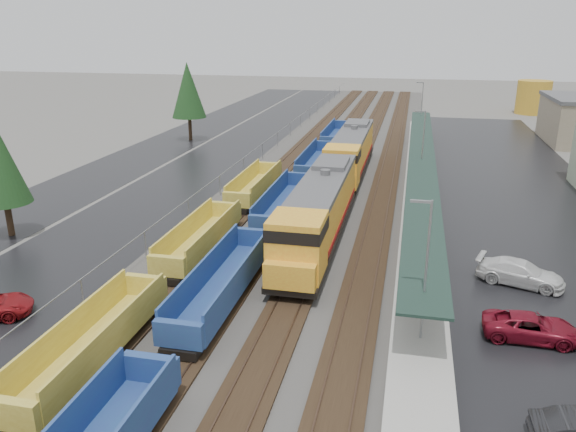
# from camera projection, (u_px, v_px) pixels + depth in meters

# --- Properties ---
(ballast_strip) EXTENTS (20.00, 160.00, 0.08)m
(ballast_strip) POSITION_uv_depth(u_px,v_px,m) (339.00, 163.00, 67.57)
(ballast_strip) COLOR #302D2B
(ballast_strip) RESTS_ON ground
(trackbed) EXTENTS (14.60, 160.00, 0.22)m
(trackbed) POSITION_uv_depth(u_px,v_px,m) (339.00, 162.00, 67.53)
(trackbed) COLOR black
(trackbed) RESTS_ON ground
(west_parking_lot) EXTENTS (10.00, 160.00, 0.02)m
(west_parking_lot) POSITION_uv_depth(u_px,v_px,m) (221.00, 157.00, 70.67)
(west_parking_lot) COLOR black
(west_parking_lot) RESTS_ON ground
(west_road) EXTENTS (9.00, 160.00, 0.02)m
(west_road) POSITION_uv_depth(u_px,v_px,m) (147.00, 154.00, 72.72)
(west_road) COLOR black
(west_road) RESTS_ON ground
(east_commuter_lot) EXTENTS (16.00, 100.00, 0.02)m
(east_commuter_lot) POSITION_uv_depth(u_px,v_px,m) (520.00, 197.00, 54.43)
(east_commuter_lot) COLOR black
(east_commuter_lot) RESTS_ON ground
(station_platform) EXTENTS (3.00, 80.00, 8.00)m
(station_platform) POSITION_uv_depth(u_px,v_px,m) (420.00, 184.00, 56.16)
(station_platform) COLOR #9E9B93
(station_platform) RESTS_ON ground
(chainlink_fence) EXTENTS (0.08, 160.04, 2.02)m
(chainlink_fence) POSITION_uv_depth(u_px,v_px,m) (259.00, 149.00, 67.58)
(chainlink_fence) COLOR gray
(chainlink_fence) RESTS_ON ground
(distant_hills) EXTENTS (301.00, 140.00, 25.20)m
(distant_hills) POSITION_uv_depth(u_px,v_px,m) (522.00, 73.00, 197.70)
(distant_hills) COLOR #42523F
(distant_hills) RESTS_ON ground
(tree_west_near) EXTENTS (3.96, 3.96, 9.00)m
(tree_west_near) POSITION_uv_depth(u_px,v_px,m) (0.00, 163.00, 42.50)
(tree_west_near) COLOR #332316
(tree_west_near) RESTS_ON ground
(tree_west_far) EXTENTS (4.84, 4.84, 11.00)m
(tree_west_far) POSITION_uv_depth(u_px,v_px,m) (188.00, 90.00, 79.28)
(tree_west_far) COLOR #332316
(tree_west_far) RESTS_ON ground
(locomotive_lead) EXTENTS (3.35, 22.08, 5.00)m
(locomotive_lead) POSITION_uv_depth(u_px,v_px,m) (318.00, 212.00, 41.52)
(locomotive_lead) COLOR black
(locomotive_lead) RESTS_ON ground
(locomotive_trail) EXTENTS (3.35, 22.08, 5.00)m
(locomotive_trail) POSITION_uv_depth(u_px,v_px,m) (351.00, 153.00, 60.94)
(locomotive_trail) COLOR black
(locomotive_trail) RESTS_ON ground
(well_string_yellow) EXTENTS (2.49, 70.17, 2.21)m
(well_string_yellow) POSITION_uv_depth(u_px,v_px,m) (92.00, 344.00, 27.07)
(well_string_yellow) COLOR gold
(well_string_yellow) RESTS_ON ground
(well_string_blue) EXTENTS (2.56, 96.01, 2.27)m
(well_string_blue) POSITION_uv_depth(u_px,v_px,m) (260.00, 236.00, 41.04)
(well_string_blue) COLOR navy
(well_string_blue) RESTS_ON ground
(storage_tank) EXTENTS (6.15, 6.15, 6.15)m
(storage_tank) POSITION_uv_depth(u_px,v_px,m) (533.00, 97.00, 105.19)
(storage_tank) COLOR gold
(storage_tank) RESTS_ON ground
(parked_car_east_b) EXTENTS (2.38, 4.98, 1.37)m
(parked_car_east_b) POSITION_uv_depth(u_px,v_px,m) (531.00, 327.00, 29.42)
(parked_car_east_b) COLOR maroon
(parked_car_east_b) RESTS_ON ground
(parked_car_east_c) EXTENTS (3.69, 5.75, 1.55)m
(parked_car_east_c) POSITION_uv_depth(u_px,v_px,m) (520.00, 273.00, 35.69)
(parked_car_east_c) COLOR silver
(parked_car_east_c) RESTS_ON ground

